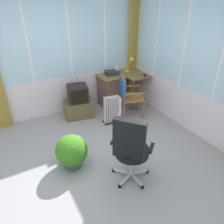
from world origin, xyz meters
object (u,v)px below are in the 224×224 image
object	(u,v)px
tv_remote	(145,75)
spray_bottle	(116,70)
wooden_armchair	(127,92)
tv_on_stand	(78,103)
potted_plant	(72,151)
office_chair	(131,147)
desk_lamp	(131,62)
space_heater	(113,109)
desk	(111,90)
paper_tray	(112,73)

from	to	relation	value
tv_remote	spray_bottle	xyz separation A→B (m)	(-0.51, 0.46, 0.09)
wooden_armchair	tv_on_stand	xyz separation A→B (m)	(-0.95, 0.50, -0.26)
potted_plant	office_chair	bearing A→B (deg)	-48.77
desk_lamp	space_heater	bearing A→B (deg)	-141.02
space_heater	wooden_armchair	bearing A→B (deg)	15.21
spray_bottle	tv_on_stand	xyz separation A→B (m)	(-1.09, -0.18, -0.55)
spray_bottle	tv_remote	bearing A→B (deg)	-41.89
desk	office_chair	distance (m)	2.50
paper_tray	wooden_armchair	world-z (taller)	wooden_armchair
spray_bottle	potted_plant	xyz separation A→B (m)	(-1.79, -1.66, -0.58)
tv_remote	paper_tray	bearing A→B (deg)	167.35
desk_lamp	office_chair	xyz separation A→B (m)	(-1.58, -2.36, -0.38)
desk	desk_lamp	distance (m)	0.85
tv_remote	wooden_armchair	distance (m)	0.71
space_heater	potted_plant	xyz separation A→B (m)	(-1.23, -0.87, -0.01)
paper_tray	space_heater	world-z (taller)	paper_tray
potted_plant	desk_lamp	bearing A→B (deg)	36.83
office_chair	tv_on_stand	world-z (taller)	office_chair
desk	tv_remote	distance (m)	0.88
spray_bottle	office_chair	world-z (taller)	office_chair
tv_on_stand	office_chair	bearing A→B (deg)	-92.12
spray_bottle	office_chair	bearing A→B (deg)	-116.26
potted_plant	tv_on_stand	bearing A→B (deg)	64.60
office_chair	potted_plant	distance (m)	1.00
spray_bottle	space_heater	bearing A→B (deg)	-125.05
tv_on_stand	space_heater	size ratio (longest dim) A/B	1.20
space_heater	potted_plant	size ratio (longest dim) A/B	1.09
wooden_armchair	potted_plant	size ratio (longest dim) A/B	1.63
tv_remote	spray_bottle	size ratio (longest dim) A/B	0.69
spray_bottle	tv_on_stand	bearing A→B (deg)	-170.76
tv_remote	paper_tray	distance (m)	0.78
tv_remote	tv_on_stand	world-z (taller)	tv_remote
tv_remote	paper_tray	xyz separation A→B (m)	(-0.63, 0.47, 0.03)
tv_remote	tv_on_stand	size ratio (longest dim) A/B	0.20
tv_remote	spray_bottle	distance (m)	0.69
tv_on_stand	desk	bearing A→B (deg)	6.81
tv_remote	space_heater	bearing A→B (deg)	-138.53
paper_tray	office_chair	distance (m)	2.60
paper_tray	potted_plant	distance (m)	2.42
office_chair	potted_plant	xyz separation A→B (m)	(-0.62, 0.71, -0.33)
tv_remote	potted_plant	bearing A→B (deg)	-128.44
wooden_armchair	space_heater	world-z (taller)	wooden_armchair
tv_on_stand	desk_lamp	bearing A→B (deg)	6.40
tv_remote	wooden_armchair	bearing A→B (deg)	-137.06
tv_remote	space_heater	world-z (taller)	tv_remote
space_heater	potted_plant	world-z (taller)	space_heater
paper_tray	potted_plant	size ratio (longest dim) A/B	0.53
spray_bottle	paper_tray	world-z (taller)	spray_bottle
tv_remote	spray_bottle	world-z (taller)	spray_bottle
desk	desk_lamp	xyz separation A→B (m)	(0.60, 0.06, 0.59)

